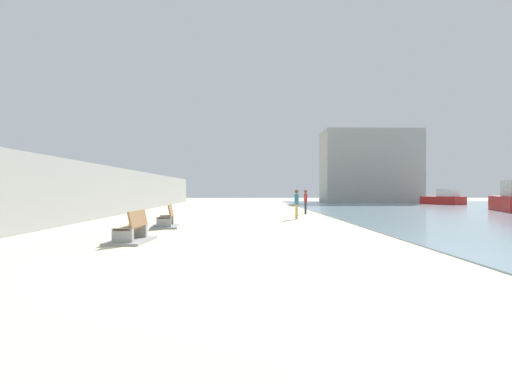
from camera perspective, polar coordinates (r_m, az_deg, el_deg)
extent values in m
plane|color=beige|center=(26.89, -3.49, -3.17)|extent=(120.00, 120.00, 0.00)
cube|color=gray|center=(28.13, -18.95, 0.06)|extent=(0.80, 64.00, 3.04)
cube|color=gray|center=(13.29, -17.14, -5.64)|extent=(0.61, 0.23, 0.50)
cube|color=gray|center=(14.62, -15.35, -5.10)|extent=(0.61, 0.23, 0.50)
cube|color=olive|center=(13.93, -16.20, -4.53)|extent=(0.59, 1.63, 0.06)
cube|color=olive|center=(13.84, -15.30, -3.40)|extent=(0.25, 1.61, 0.50)
cube|color=gray|center=(13.97, -16.20, -6.20)|extent=(1.22, 2.16, 0.08)
cube|color=gray|center=(18.39, -12.04, -3.99)|extent=(0.62, 0.26, 0.50)
cube|color=gray|center=(19.78, -11.69, -3.69)|extent=(0.62, 0.26, 0.50)
cube|color=olive|center=(19.07, -11.86, -3.23)|extent=(0.66, 1.64, 0.06)
cube|color=olive|center=(19.04, -11.17, -2.39)|extent=(0.32, 1.61, 0.50)
cube|color=gray|center=(19.10, -11.86, -4.46)|extent=(1.30, 2.20, 0.08)
cylinder|color=gold|center=(23.87, 5.39, -2.63)|extent=(0.12, 0.12, 0.81)
cylinder|color=gold|center=(24.00, 5.33, -2.61)|extent=(0.12, 0.12, 0.81)
cube|color=teal|center=(23.91, 5.36, -0.96)|extent=(0.20, 0.33, 0.58)
sphere|color=brown|center=(23.90, 5.36, 0.07)|extent=(0.22, 0.22, 0.22)
cylinder|color=teal|center=(23.69, 5.46, -0.90)|extent=(0.09, 0.09, 0.52)
cylinder|color=teal|center=(24.13, 5.27, -0.88)|extent=(0.09, 0.09, 0.52)
cylinder|color=#333338|center=(28.91, 6.57, -2.13)|extent=(0.12, 0.12, 0.81)
cylinder|color=#333338|center=(29.03, 6.52, -2.12)|extent=(0.12, 0.12, 0.81)
cube|color=#B22D33|center=(28.95, 6.54, -0.75)|extent=(0.19, 0.33, 0.57)
sphere|color=brown|center=(28.94, 6.54, 0.09)|extent=(0.22, 0.22, 0.22)
cylinder|color=#B22D33|center=(28.73, 6.62, -0.71)|extent=(0.09, 0.09, 0.52)
cylinder|color=#B22D33|center=(29.17, 6.47, -0.69)|extent=(0.09, 0.09, 0.52)
cube|color=red|center=(37.45, 30.48, -1.33)|extent=(3.34, 6.35, 1.10)
cube|color=red|center=(51.61, 23.39, -1.01)|extent=(3.93, 4.84, 0.87)
cube|color=white|center=(51.21, 23.99, -0.08)|extent=(2.19, 2.39, 0.82)
cube|color=#9E9E99|center=(57.15, 14.78, 3.24)|extent=(12.00, 6.00, 9.15)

